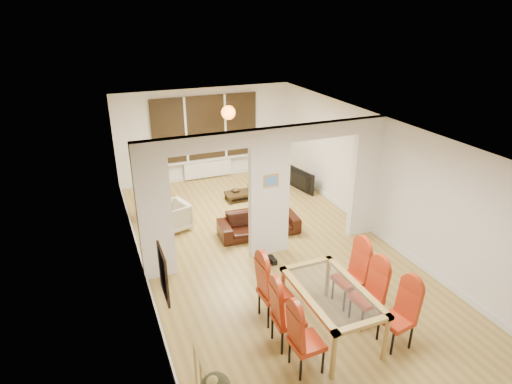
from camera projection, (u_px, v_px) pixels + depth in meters
floor at (268, 251)px, 8.77m from camera, size 5.00×9.00×0.01m
room_walls at (269, 193)px, 8.26m from camera, size 5.00×9.00×2.60m
divider_wall at (269, 193)px, 8.26m from camera, size 5.00×0.18×2.60m
bay_window_blinds at (206, 128)px, 11.95m from camera, size 3.00×0.08×1.80m
radiator at (208, 169)px, 12.40m from camera, size 1.40×0.08×0.50m
pendant_light at (228, 113)px, 10.83m from camera, size 0.36×0.36×0.36m
stair_newel at (202, 380)px, 5.06m from camera, size 0.40×1.20×1.10m
wall_poster at (163, 274)px, 5.25m from camera, size 0.04×0.52×0.67m
pillar_photo at (271, 181)px, 8.05m from camera, size 0.30×0.03×0.25m
dining_table at (330, 311)px, 6.46m from camera, size 0.94×1.67×0.78m
dining_chair_la at (307, 338)px, 5.74m from camera, size 0.43×0.43×1.04m
dining_chair_lb at (288, 314)px, 6.18m from camera, size 0.45×0.45×1.06m
dining_chair_lc at (275, 289)px, 6.68m from camera, size 0.47×0.47×1.12m
dining_chair_ra at (397, 316)px, 6.17m from camera, size 0.47×0.47×1.02m
dining_chair_rb at (367, 295)px, 6.62m from camera, size 0.46×0.46×1.03m
dining_chair_rc at (349, 276)px, 7.04m from camera, size 0.47×0.47×1.08m
sofa at (259, 223)px, 9.36m from camera, size 1.80×0.79×0.51m
armchair at (172, 216)px, 9.53m from camera, size 0.84×0.85×0.63m
person at (152, 186)px, 9.83m from camera, size 0.71×0.57×1.68m
television at (298, 181)px, 11.54m from camera, size 1.03×0.33×0.59m
coffee_table at (243, 196)px, 11.11m from camera, size 0.99×0.66×0.21m
bottle at (249, 187)px, 10.97m from camera, size 0.07×0.07×0.29m
bowl at (236, 191)px, 11.08m from camera, size 0.21×0.21×0.05m
shoes at (269, 261)px, 8.35m from camera, size 0.24×0.26×0.10m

